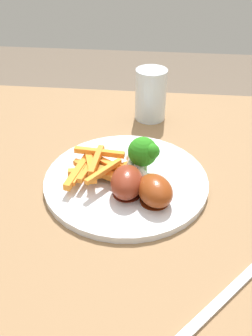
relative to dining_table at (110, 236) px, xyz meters
name	(u,v)px	position (x,y,z in m)	size (l,w,h in m)	color
dining_table	(110,236)	(0.00, 0.00, 0.00)	(1.19, 0.83, 0.74)	#8E6B47
dinner_plate	(126,180)	(0.03, 0.03, 0.11)	(0.28, 0.28, 0.01)	silver
broccoli_floret_front	(144,152)	(0.06, 0.05, 0.16)	(0.05, 0.05, 0.07)	#86B65D
carrot_fries_pile	(97,166)	(-0.02, 0.03, 0.13)	(0.13, 0.12, 0.04)	orange
chicken_drumstick_near	(127,181)	(0.03, -0.01, 0.13)	(0.05, 0.12, 0.05)	#5B1C10
chicken_drumstick_far	(154,189)	(0.08, -0.02, 0.13)	(0.08, 0.11, 0.04)	#61210C
fork	(214,307)	(0.16, -0.20, 0.10)	(0.19, 0.01, 0.01)	silver
water_glass	(151,95)	(0.05, 0.28, 0.16)	(0.07, 0.07, 0.11)	silver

